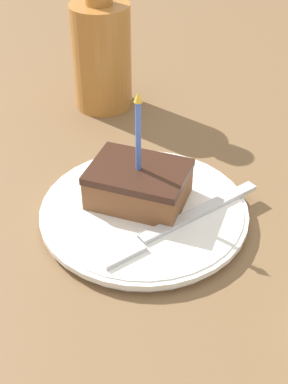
{
  "coord_description": "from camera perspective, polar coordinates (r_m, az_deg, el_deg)",
  "views": [
    {
      "loc": [
        0.41,
        0.17,
        0.36
      ],
      "look_at": [
        0.01,
        0.02,
        0.03
      ],
      "focal_mm": 50.0,
      "sensor_mm": 36.0,
      "label": 1
    }
  ],
  "objects": [
    {
      "name": "ground_plane",
      "position": [
        0.59,
        -1.76,
        -3.16
      ],
      "size": [
        2.4,
        2.4,
        0.04
      ],
      "color": "brown",
      "rests_on": "ground"
    },
    {
      "name": "plate",
      "position": [
        0.55,
        -0.0,
        -2.14
      ],
      "size": [
        0.21,
        0.21,
        0.01
      ],
      "color": "white",
      "rests_on": "ground_plane"
    },
    {
      "name": "cake_slice",
      "position": [
        0.55,
        -0.42,
        1.16
      ],
      "size": [
        0.07,
        0.1,
        0.12
      ],
      "color": "brown",
      "rests_on": "plate"
    },
    {
      "name": "fork",
      "position": [
        0.52,
        2.88,
        -3.7
      ],
      "size": [
        0.17,
        0.12,
        0.0
      ],
      "color": "silver",
      "rests_on": "plate"
    },
    {
      "name": "bottle",
      "position": [
        0.73,
        -4.55,
        14.69
      ],
      "size": [
        0.08,
        0.08,
        0.19
      ],
      "color": "#B27233",
      "rests_on": "ground_plane"
    }
  ]
}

